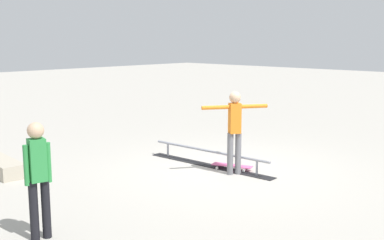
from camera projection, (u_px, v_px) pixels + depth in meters
ground_plane at (226, 170)px, 9.35m from camera, size 60.00×60.00×0.00m
grind_rail at (209, 159)px, 9.64m from camera, size 3.01×0.40×0.33m
skater_main at (235, 127)px, 8.92m from camera, size 0.76×1.09×1.57m
skateboard_main at (232, 166)px, 9.38m from camera, size 0.82×0.45×0.09m
bystander_green_shirt at (38, 174)px, 6.00m from camera, size 0.22×0.35×1.52m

